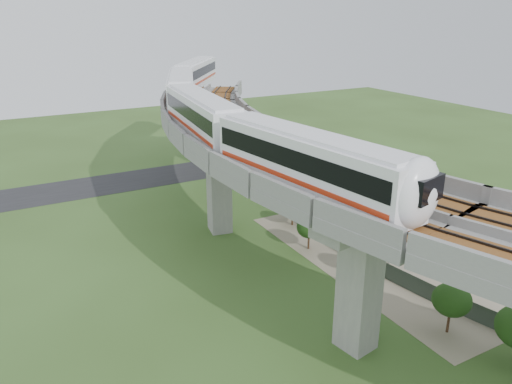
{
  "coord_description": "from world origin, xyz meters",
  "views": [
    {
      "loc": [
        -17.87,
        -31.15,
        20.62
      ],
      "look_at": [
        -0.52,
        0.38,
        7.5
      ],
      "focal_mm": 35.0,
      "sensor_mm": 36.0,
      "label": 1
    }
  ],
  "objects_px": {
    "metro_train": "(212,101)",
    "car_dark": "(332,218)",
    "car_red": "(450,261)",
    "car_white": "(404,253)"
  },
  "relations": [
    {
      "from": "car_white",
      "to": "car_red",
      "type": "height_order",
      "value": "car_white"
    },
    {
      "from": "car_red",
      "to": "car_dark",
      "type": "height_order",
      "value": "car_dark"
    },
    {
      "from": "metro_train",
      "to": "car_dark",
      "type": "distance_m",
      "value": 16.89
    },
    {
      "from": "car_white",
      "to": "car_dark",
      "type": "xyz_separation_m",
      "value": [
        -0.64,
        9.4,
        0.0
      ]
    },
    {
      "from": "car_red",
      "to": "car_dark",
      "type": "xyz_separation_m",
      "value": [
        -3.11,
        12.3,
        0.06
      ]
    },
    {
      "from": "metro_train",
      "to": "car_white",
      "type": "bearing_deg",
      "value": -58.73
    },
    {
      "from": "car_red",
      "to": "car_dark",
      "type": "relative_size",
      "value": 0.8
    },
    {
      "from": "car_white",
      "to": "car_red",
      "type": "relative_size",
      "value": 1.06
    },
    {
      "from": "metro_train",
      "to": "car_red",
      "type": "bearing_deg",
      "value": -57.27
    },
    {
      "from": "car_white",
      "to": "metro_train",
      "type": "bearing_deg",
      "value": 83.9
    }
  ]
}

